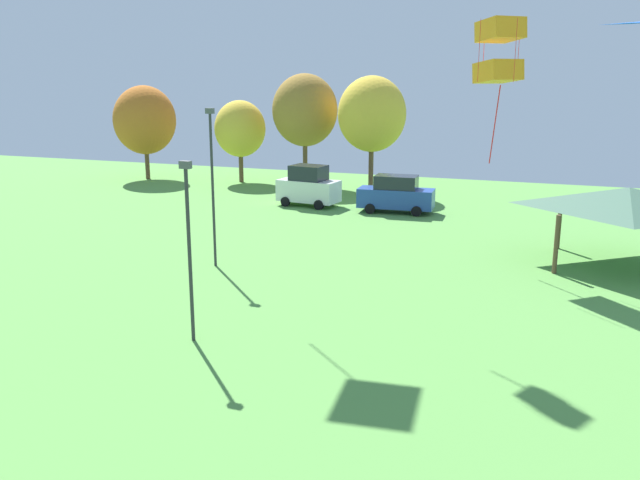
{
  "coord_description": "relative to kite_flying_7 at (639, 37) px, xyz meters",
  "views": [
    {
      "loc": [
        6.92,
        3.26,
        8.41
      ],
      "look_at": [
        1.69,
        17.24,
        4.78
      ],
      "focal_mm": 38.0,
      "sensor_mm": 36.0,
      "label": 1
    }
  ],
  "objects": [
    {
      "name": "kite_flying_7",
      "position": [
        0.0,
        0.0,
        0.0
      ],
      "size": [
        2.14,
        1.82,
        0.18
      ],
      "color": "blue"
    },
    {
      "name": "kite_flying_9",
      "position": [
        -5.56,
        -0.57,
        -0.5
      ],
      "size": [
        2.31,
        2.32,
        6.37
      ],
      "color": "orange"
    },
    {
      "name": "parked_car_leftmost",
      "position": [
        -18.37,
        9.11,
        -8.65
      ],
      "size": [
        4.2,
        2.43,
        2.7
      ],
      "rotation": [
        0.0,
        0.0,
        -0.13
      ],
      "color": "silver",
      "rests_on": "ground"
    },
    {
      "name": "parked_car_second_from_left",
      "position": [
        -12.39,
        8.93,
        -8.8
      ],
      "size": [
        4.81,
        2.2,
        2.36
      ],
      "rotation": [
        0.0,
        0.0,
        0.07
      ],
      "color": "#234299",
      "rests_on": "ground"
    },
    {
      "name": "park_pavilion",
      "position": [
        0.31,
        0.51,
        -6.88
      ],
      "size": [
        7.31,
        6.1,
        3.6
      ],
      "color": "brown",
      "rests_on": "ground"
    },
    {
      "name": "light_post_0",
      "position": [
        -13.28,
        -14.12,
        -6.63
      ],
      "size": [
        0.36,
        0.2,
        5.87
      ],
      "color": "#2D2D33",
      "rests_on": "ground"
    },
    {
      "name": "light_post_1",
      "position": [
        -16.99,
        -5.98,
        -6.02
      ],
      "size": [
        0.36,
        0.2,
        7.06
      ],
      "color": "#2D2D33",
      "rests_on": "ground"
    },
    {
      "name": "treeline_tree_0",
      "position": [
        -35.43,
        15.66,
        -5.1
      ],
      "size": [
        5.09,
        5.09,
        7.67
      ],
      "color": "brown",
      "rests_on": "ground"
    },
    {
      "name": "treeline_tree_1",
      "position": [
        -27.31,
        16.88,
        -5.68
      ],
      "size": [
        4.08,
        4.08,
        6.54
      ],
      "color": "brown",
      "rests_on": "ground"
    },
    {
      "name": "treeline_tree_2",
      "position": [
        -21.67,
        16.78,
        -4.12
      ],
      "size": [
        5.01,
        5.01,
        8.61
      ],
      "color": "brown",
      "rests_on": "ground"
    },
    {
      "name": "treeline_tree_3",
      "position": [
        -16.01,
        15.63,
        -4.25
      ],
      "size": [
        4.94,
        4.94,
        8.45
      ],
      "color": "brown",
      "rests_on": "ground"
    }
  ]
}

